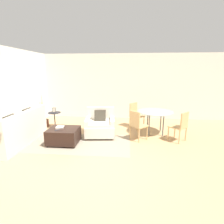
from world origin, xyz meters
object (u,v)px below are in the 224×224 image
at_px(armchair, 100,125).
at_px(ottoman, 64,135).
at_px(picture_frame, 54,110).
at_px(dining_table, 156,114).
at_px(book_stack, 60,127).
at_px(dining_chair_near_right, 181,125).
at_px(side_table, 55,117).
at_px(dining_chair_near_left, 137,124).
at_px(dining_chair_far_left, 135,113).
at_px(potted_plant, 43,121).
at_px(couch, 18,132).
at_px(tv_remote_primary, 57,130).

xyz_separation_m(armchair, ottoman, (-0.94, -0.73, -0.10)).
height_order(picture_frame, dining_table, same).
height_order(book_stack, dining_chair_near_right, dining_chair_near_right).
bearing_deg(dining_chair_near_right, dining_table, 135.00).
distance_m(side_table, dining_chair_near_left, 3.07).
distance_m(book_stack, dining_chair_far_left, 2.76).
bearing_deg(dining_chair_far_left, ottoman, -141.06).
bearing_deg(dining_table, dining_chair_far_left, 135.00).
height_order(potted_plant, dining_chair_far_left, potted_plant).
xyz_separation_m(potted_plant, dining_chair_near_left, (3.42, -1.00, 0.30)).
relative_size(armchair, picture_frame, 5.51).
height_order(book_stack, dining_chair_far_left, dining_chair_far_left).
distance_m(dining_chair_near_right, dining_chair_far_left, 1.78).
xyz_separation_m(dining_table, dining_chair_near_right, (0.63, -0.63, -0.15)).
distance_m(armchair, book_stack, 1.27).
xyz_separation_m(ottoman, dining_chair_near_right, (3.35, 0.43, 0.28)).
bearing_deg(armchair, dining_table, 10.61).
xyz_separation_m(couch, ottoman, (1.31, 0.08, -0.08)).
bearing_deg(tv_remote_primary, ottoman, 50.61).
bearing_deg(armchair, book_stack, -146.11).
height_order(book_stack, picture_frame, picture_frame).
distance_m(picture_frame, dining_chair_near_left, 3.07).
height_order(armchair, book_stack, armchair).
distance_m(ottoman, dining_table, 2.95).
distance_m(potted_plant, dining_chair_near_right, 4.80).
height_order(book_stack, dining_chair_near_left, dining_chair_near_left).
xyz_separation_m(couch, side_table, (0.48, 1.44, 0.08)).
xyz_separation_m(dining_chair_near_right, dining_chair_far_left, (-1.26, 1.26, 0.00)).
bearing_deg(tv_remote_primary, dining_chair_far_left, 39.70).
relative_size(couch, picture_frame, 11.60).
bearing_deg(ottoman, tv_remote_primary, -129.39).
relative_size(tv_remote_primary, potted_plant, 0.11).
distance_m(book_stack, side_table, 1.52).
distance_m(dining_chair_near_left, dining_chair_near_right, 1.26).
bearing_deg(dining_chair_near_right, potted_plant, 167.99).
xyz_separation_m(couch, tv_remote_primary, (1.19, -0.06, 0.13)).
bearing_deg(potted_plant, book_stack, -48.86).
bearing_deg(tv_remote_primary, dining_chair_near_right, 9.47).
distance_m(side_table, dining_chair_far_left, 2.95).
height_order(armchair, dining_table, armchair).
height_order(book_stack, potted_plant, potted_plant).
xyz_separation_m(book_stack, potted_plant, (-1.23, 1.40, -0.26)).
bearing_deg(tv_remote_primary, book_stack, 85.29).
bearing_deg(side_table, dining_chair_near_right, -12.50).
bearing_deg(picture_frame, couch, -108.21).
xyz_separation_m(book_stack, picture_frame, (-0.73, 1.34, 0.19)).
distance_m(ottoman, side_table, 1.60).
distance_m(armchair, potted_plant, 2.38).
height_order(tv_remote_primary, picture_frame, picture_frame).
height_order(dining_chair_near_left, dining_chair_far_left, same).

